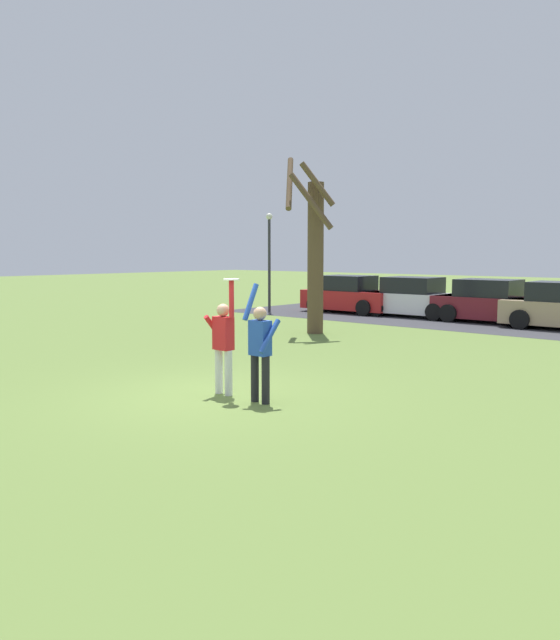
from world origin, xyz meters
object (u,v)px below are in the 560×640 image
Objects in this scene: person_catcher at (223,341)px; parked_car_red at (350,296)px; parked_car_white at (415,299)px; lamppost_by_lot at (269,252)px; parked_car_maroon at (491,303)px; bare_tree_tall at (314,250)px; frisbee_disc at (231,279)px; person_defender at (260,346)px.

person_catcher is 0.50× the size of parked_car_red.
lamppost_by_lot reaches higher than parked_car_white.
lamppost_by_lot is (-9.01, -2.22, 1.86)m from parked_car_maroon.
person_catcher is 9.11m from bare_tree_tall.
person_catcher is at bearing -74.42° from parked_car_white.
bare_tree_tall is (-4.15, 7.94, 1.68)m from person_catcher.
parked_car_red is at bearing -176.17° from parked_car_white.
lamppost_by_lot is at bearing -166.97° from parked_car_maroon.
parked_car_white is at bearing 107.17° from frisbee_disc.
parked_car_maroon is at bearing -80.10° from person_defender.
lamppost_by_lot reaches higher than parked_car_maroon.
person_catcher is 0.93m from person_defender.
parked_car_maroon is (-1.40, 14.73, -1.37)m from frisbee_disc.
bare_tree_tall reaches higher than lamppost_by_lot.
parked_car_maroon is (-2.11, 14.75, -0.25)m from person_defender.
person_catcher is at bearing -63.96° from parked_car_red.
parked_car_white is at bearing -68.63° from person_defender.
lamppost_by_lot is (-10.41, 12.52, 0.49)m from frisbee_disc.
person_defender is 0.49× the size of parked_car_white.
parked_car_maroon is 7.66m from bare_tree_tall.
parked_car_white is (-4.34, 14.78, -0.25)m from person_catcher.
person_defender is 0.49× the size of parked_car_maroon.
frisbee_disc is at bearing -63.27° from parked_car_red.
frisbee_disc reaches higher than parked_car_maroon.
parked_car_white is 0.97× the size of lamppost_by_lot.
person_catcher is 7.35× the size of frisbee_disc.
frisbee_disc reaches higher than person_catcher.
frisbee_disc is at bearing -73.63° from parked_car_white.
frisbee_disc is 14.86m from parked_car_maroon.
parked_car_maroon is (-1.18, 14.72, -0.25)m from person_catcher.
person_catcher is 0.49× the size of lamppost_by_lot.
frisbee_disc is at bearing 0.00° from person_defender.
parked_car_white and parked_car_maroon have the same top height.
bare_tree_tall is at bearing 118.85° from frisbee_disc.
frisbee_disc is (0.22, -0.01, 1.11)m from person_catcher.
parked_car_white is (-4.57, 14.79, -1.37)m from frisbee_disc.
parked_car_maroon is (6.18, 0.19, 0.00)m from parked_car_red.
person_catcher is at bearing 0.00° from person_defender.
bare_tree_tall is (0.19, -6.84, 1.94)m from parked_car_white.
bare_tree_tall is (-2.97, -6.79, 1.94)m from parked_car_maroon.
person_defender is at bearing -61.16° from parked_car_red.
bare_tree_tall reaches higher than person_defender.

